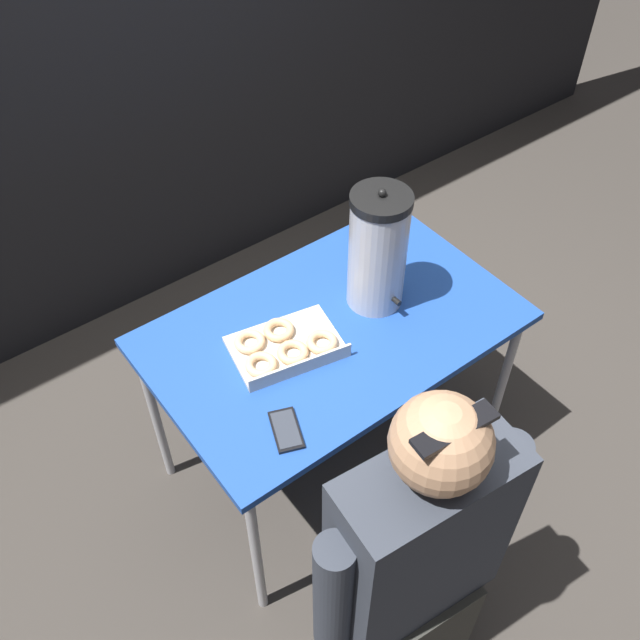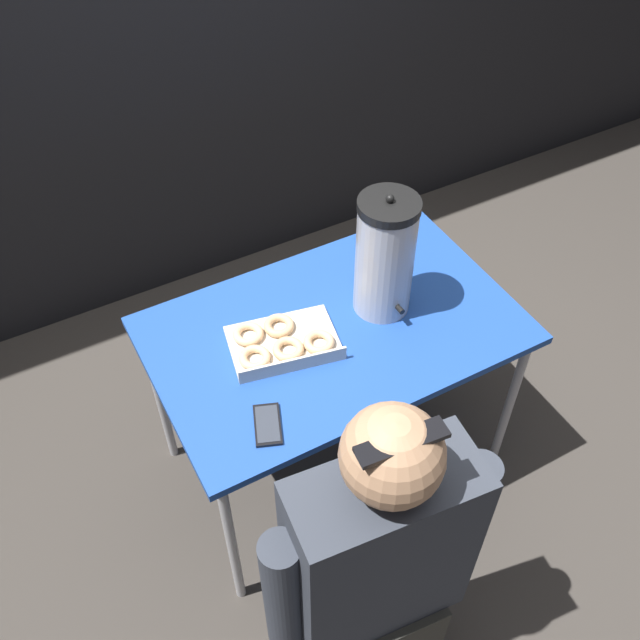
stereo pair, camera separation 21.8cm
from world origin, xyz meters
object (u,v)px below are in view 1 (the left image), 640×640
Objects in this scene: donut_box at (284,347)px; person_seated at (415,564)px; coffee_urn at (378,250)px; cell_phone at (286,430)px.

person_seated reaches higher than donut_box.
person_seated reaches higher than coffee_urn.
cell_phone is at bearing -74.34° from person_seated.
coffee_urn is 0.34× the size of person_seated.
coffee_urn is 0.62m from cell_phone.
coffee_urn reaches higher than donut_box.
cell_phone is at bearing -154.49° from coffee_urn.
coffee_urn is 2.78× the size of cell_phone.
coffee_urn is at bearing 13.00° from donut_box.
person_seated is at bearing -58.65° from cell_phone.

